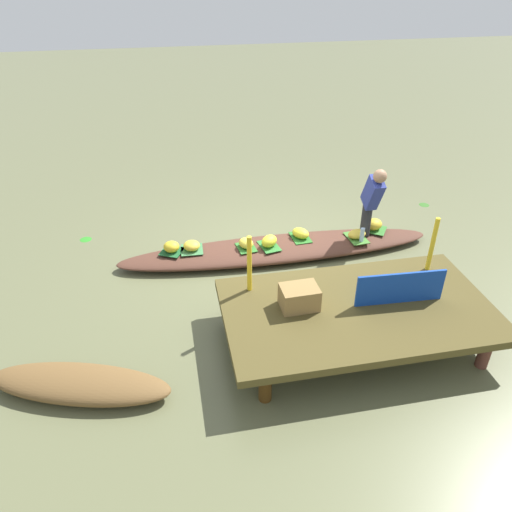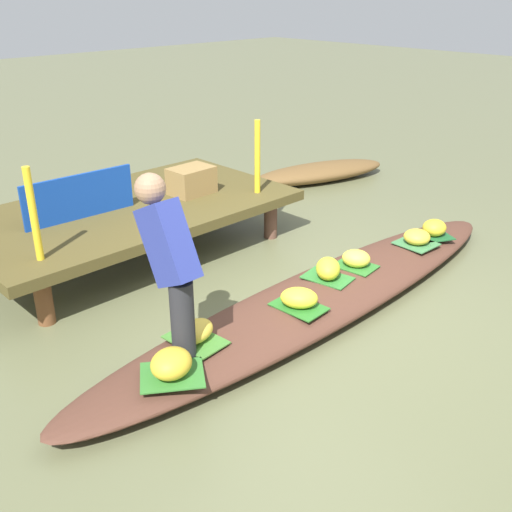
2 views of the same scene
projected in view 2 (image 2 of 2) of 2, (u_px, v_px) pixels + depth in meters
The scene contains 24 objects.
canal_water at pixel (321, 309), 5.01m from camera, with size 40.00×40.00×0.00m, color #606342.
dock_platform at pixel (128, 211), 5.90m from camera, with size 3.20×1.80×0.50m.
vendor_boat at pixel (321, 298), 4.96m from camera, with size 4.95×0.83×0.21m, color #513023.
moored_boat at pixel (320, 172), 8.22m from camera, with size 2.01×0.58×0.24m, color brown.
leaf_mat_0 at pixel (196, 340), 4.17m from camera, with size 0.43×0.28×0.01m, color #3F792C.
banana_bunch_0 at pixel (195, 331), 4.14m from camera, with size 0.30×0.21×0.14m, color gold.
leaf_mat_1 at pixel (356, 266), 5.26m from camera, with size 0.35×0.27×0.01m, color #2F722A.
banana_bunch_1 at pixel (356, 258), 5.23m from camera, with size 0.25×0.20×0.15m, color yellow.
leaf_mat_2 at pixel (416, 244), 5.72m from camera, with size 0.35×0.33×0.01m, color #3C7844.
banana_bunch_2 at pixel (417, 237), 5.69m from camera, with size 0.25×0.25×0.14m, color gold.
leaf_mat_3 at pixel (433, 235), 5.91m from camera, with size 0.31×0.31×0.01m, color #1B5429.
banana_bunch_3 at pixel (434, 228), 5.87m from camera, with size 0.22×0.24×0.17m, color gold.
leaf_mat_4 at pixel (327, 278), 5.06m from camera, with size 0.40×0.26×0.01m, color #2F752F.
banana_bunch_4 at pixel (328, 268), 5.02m from camera, with size 0.28×0.20×0.18m, color yellow.
leaf_mat_5 at pixel (172, 375), 3.80m from camera, with size 0.40×0.33×0.01m, color #33742C.
banana_bunch_5 at pixel (171, 363), 3.76m from camera, with size 0.29×0.26×0.18m, color gold.
leaf_mat_6 at pixel (299, 306), 4.60m from camera, with size 0.41×0.27×0.01m, color #296F25.
banana_bunch_6 at pixel (299, 298), 4.57m from camera, with size 0.29×0.21×0.15m, color yellow.
vendor_person at pixel (170, 257), 3.79m from camera, with size 0.20×0.49×1.21m.
water_bottle at pixel (181, 322), 4.18m from camera, with size 0.07×0.07×0.23m, color #AAC7E4.
market_banner at pixel (79, 197), 5.47m from camera, with size 1.08×0.03×0.42m, color #113B9B.
railing_post_west at pixel (33, 215), 4.56m from camera, with size 0.06×0.06×0.76m, color yellow.
railing_post_east at pixel (257, 157), 6.08m from camera, with size 0.06×0.06×0.76m, color yellow.
produce_crate at pixel (191, 180), 6.16m from camera, with size 0.44×0.32×0.28m, color olive.
Camera 2 is at (-3.43, -2.76, 2.48)m, focal length 41.82 mm.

